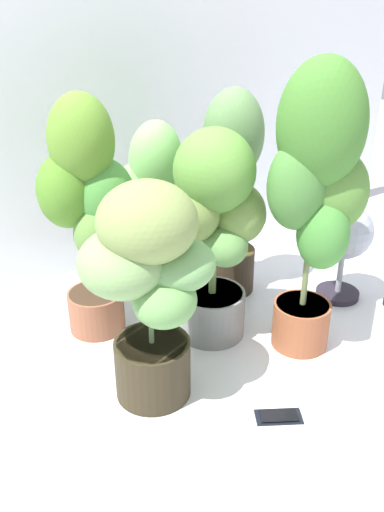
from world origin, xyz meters
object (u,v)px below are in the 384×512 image
Objects in this scene: potted_plant_back_left at (88,202)px; cell_phone at (279,416)px; potted_plant_back_center at (152,198)px; potted_plant_center at (214,221)px; potted_plant_back_right at (226,178)px; potted_plant_front_left at (148,277)px; floor_fan at (345,236)px; potted_plant_front_right at (317,186)px.

potted_plant_back_left is 0.95m from cell_phone.
potted_plant_back_center is 0.39m from potted_plant_center.
potted_plant_back_right is 0.73m from potted_plant_front_left.
potted_plant_front_left reaches higher than floor_fan.
potted_plant_back_right reaches higher than cell_phone.
potted_plant_center reaches higher than cell_phone.
potted_plant_front_left is 0.59m from cell_phone.
potted_plant_back_right is 1.16× the size of potted_plant_back_center.
potted_plant_back_left is at bearing -178.69° from potted_plant_back_right.
cell_phone is (-0.06, -0.49, -0.46)m from potted_plant_center.
potted_plant_center is at bearing 18.10° from floor_fan.
potted_plant_center reaches higher than potted_plant_front_left.
potted_plant_back_left is 1.21× the size of potted_plant_back_center.
potted_plant_front_right is 0.70m from potted_plant_back_center.
potted_plant_front_left is (-0.30, -0.58, 0.00)m from potted_plant_back_center.
potted_plant_back_right reaches higher than potted_plant_front_left.
potted_plant_back_left reaches higher than potted_plant_back_center.
potted_plant_front_right is 0.37m from potted_plant_center.
potted_plant_back_left is 0.77m from potted_plant_front_right.
potted_plant_back_left is 0.44m from potted_plant_center.
potted_plant_back_center is at bearing 97.83° from potted_plant_center.
potted_plant_back_center is 0.97m from cell_phone.
potted_plant_back_center is (-0.27, 0.12, -0.07)m from potted_plant_back_right.
potted_plant_front_left is 0.98m from floor_fan.
potted_plant_back_left is at bearing -131.30° from cell_phone.
floor_fan is at bearing 9.48° from potted_plant_front_left.
potted_plant_back_left reaches higher than potted_plant_center.
potted_plant_front_right is 0.62m from potted_plant_front_left.
floor_fan reaches higher than cell_phone.
potted_plant_front_left is at bearing 31.01° from floor_fan.
potted_plant_front_left is at bearing -141.29° from potted_plant_back_right.
potted_plant_back_center is 0.79m from floor_fan.
potted_plant_back_right is at bearing 49.93° from potted_plant_center.
potted_plant_back_center is at bearing 116.07° from potted_plant_front_right.
potted_plant_back_left is 1.14× the size of potted_plant_center.
potted_plant_back_right is 5.32× the size of cell_phone.
potted_plant_back_center is 1.79× the size of floor_fan.
cell_phone is at bearing -97.43° from potted_plant_center.
potted_plant_back_center is (0.31, 0.14, -0.09)m from potted_plant_back_left.
potted_plant_front_right is at bearing -2.89° from potted_plant_front_left.
potted_plant_center is (-0.24, 0.22, -0.15)m from potted_plant_front_right.
potted_plant_center is 1.91× the size of floor_fan.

